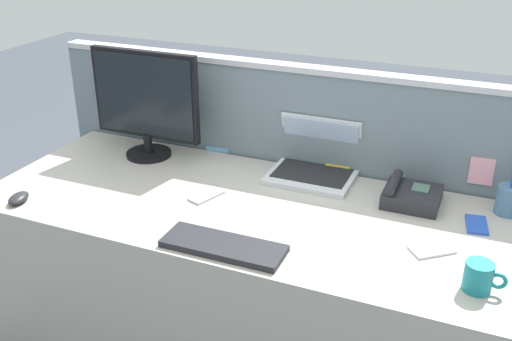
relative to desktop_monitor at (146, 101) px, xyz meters
The scene contains 12 objects.
desk 0.89m from the desktop_monitor, 23.62° to the right, with size 2.01×0.80×0.71m, color #ADA89E.
cubicle_divider 0.73m from the desktop_monitor, 16.77° to the left, with size 2.19×0.08×1.13m.
desktop_monitor is the anchor object (origin of this frame).
laptop 0.76m from the desktop_monitor, ahead, with size 0.33×0.28×0.23m.
desk_phone 1.14m from the desktop_monitor, ahead, with size 0.20×0.19×0.09m.
keyboard_main 0.88m from the desktop_monitor, 41.74° to the right, with size 0.40×0.14×0.02m, color #232328.
computer_mouse_right_hand 0.65m from the desktop_monitor, 109.99° to the right, with size 0.06×0.10×0.03m, color #232328.
pen_cup 1.47m from the desktop_monitor, ahead, with size 0.08×0.08×0.19m.
cell_phone_silver_slab 0.54m from the desktop_monitor, 31.81° to the right, with size 0.06×0.14×0.01m, color #B7BAC1.
cell_phone_white_slab 1.31m from the desktop_monitor, 14.07° to the right, with size 0.08×0.14×0.01m, color silver.
cell_phone_blue_case 1.39m from the desktop_monitor, ahead, with size 0.07×0.13×0.01m, color blue.
coffee_mug 1.49m from the desktop_monitor, 18.76° to the right, with size 0.12×0.08×0.09m.
Camera 1 is at (0.76, -1.74, 1.74)m, focal length 41.32 mm.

